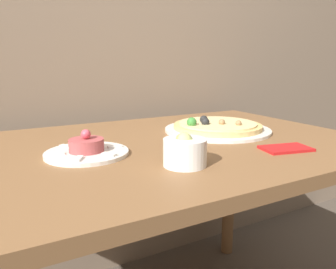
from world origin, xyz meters
name	(u,v)px	position (x,y,z in m)	size (l,w,h in m)	color
dining_table	(141,174)	(0.00, 0.43, 0.67)	(1.44, 0.86, 0.76)	brown
pizza_plate	(217,127)	(0.33, 0.49, 0.77)	(0.38, 0.38, 0.06)	silver
tartare_plate	(87,150)	(-0.17, 0.41, 0.77)	(0.22, 0.22, 0.07)	silver
small_bowl	(185,151)	(0.02, 0.20, 0.79)	(0.11, 0.11, 0.08)	white
napkin	(286,148)	(0.34, 0.19, 0.76)	(0.15, 0.11, 0.01)	red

